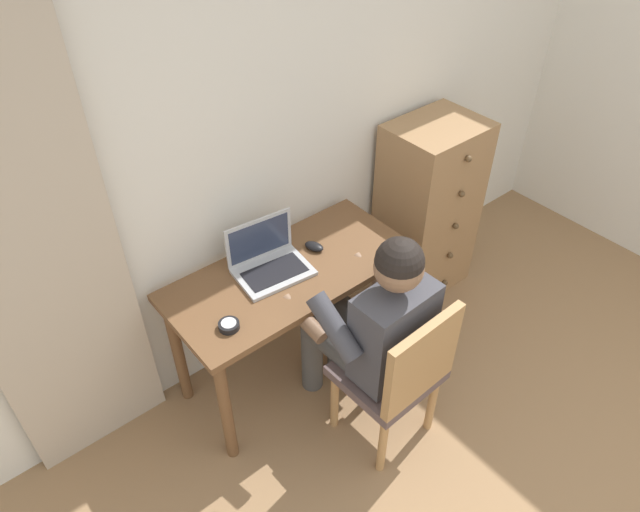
% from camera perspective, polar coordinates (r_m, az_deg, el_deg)
% --- Properties ---
extents(wall_back, '(4.80, 0.05, 2.50)m').
position_cam_1_polar(wall_back, '(2.76, -4.07, 12.51)').
color(wall_back, silver).
rests_on(wall_back, ground_plane).
extents(curtain_panel, '(0.62, 0.03, 2.18)m').
position_cam_1_polar(curtain_panel, '(2.42, -25.77, -0.98)').
color(curtain_panel, '#BCAD99').
rests_on(curtain_panel, ground_plane).
extents(desk, '(1.19, 0.55, 0.72)m').
position_cam_1_polar(desk, '(2.80, -2.88, -3.19)').
color(desk, brown).
rests_on(desk, ground_plane).
extents(dresser, '(0.52, 0.43, 1.09)m').
position_cam_1_polar(dresser, '(3.47, 10.50, 4.57)').
color(dresser, '#9E754C').
rests_on(dresser, ground_plane).
extents(chair, '(0.43, 0.41, 0.86)m').
position_cam_1_polar(chair, '(2.64, 7.78, -11.30)').
color(chair, '#5D4B4B').
rests_on(chair, ground_plane).
extents(person_seated, '(0.54, 0.59, 1.18)m').
position_cam_1_polar(person_seated, '(2.58, 5.17, -6.45)').
color(person_seated, '#4C4C4C').
rests_on(person_seated, ground_plane).
extents(laptop, '(0.37, 0.29, 0.24)m').
position_cam_1_polar(laptop, '(2.71, -5.07, -0.43)').
color(laptop, '#B7BABF').
rests_on(laptop, desk).
extents(computer_mouse, '(0.09, 0.11, 0.03)m').
position_cam_1_polar(computer_mouse, '(2.83, -0.58, 0.95)').
color(computer_mouse, black).
rests_on(computer_mouse, desk).
extents(desk_clock, '(0.09, 0.09, 0.03)m').
position_cam_1_polar(desk_clock, '(2.48, -8.94, -6.75)').
color(desk_clock, black).
rests_on(desk_clock, desk).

